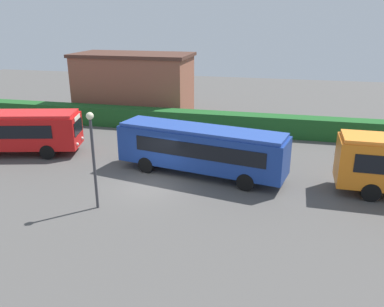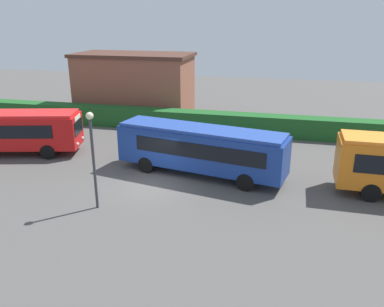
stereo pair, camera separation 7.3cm
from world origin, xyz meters
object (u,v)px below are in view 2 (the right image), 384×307
(person_right, at_px, (175,146))
(traffic_cone, at_px, (338,150))
(lamppost, at_px, (93,149))
(person_center, at_px, (40,131))
(bus_blue, at_px, (201,148))
(bus_red, at_px, (7,130))
(person_far, at_px, (241,148))

(person_right, bearing_deg, traffic_cone, -1.53)
(lamppost, bearing_deg, person_right, 76.73)
(person_center, height_order, person_right, person_right)
(bus_blue, relative_size, person_right, 6.02)
(bus_red, bearing_deg, person_far, -6.57)
(bus_red, bearing_deg, lamppost, -46.77)
(traffic_cone, bearing_deg, lamppost, -138.14)
(person_right, xyz_separation_m, person_far, (4.37, 0.51, -0.02))
(bus_red, xyz_separation_m, person_far, (15.94, 2.23, -0.81))
(person_center, distance_m, person_far, 15.26)
(bus_red, relative_size, traffic_cone, 17.00)
(person_right, bearing_deg, person_far, -12.97)
(person_right, bearing_deg, bus_red, 168.88)
(person_right, xyz_separation_m, lamppost, (-1.85, -7.85, 2.20))
(bus_blue, relative_size, traffic_cone, 17.60)
(traffic_cone, bearing_deg, person_center, -173.28)
(bus_red, distance_m, person_right, 11.72)
(bus_blue, xyz_separation_m, traffic_cone, (8.59, 5.91, -1.42))
(bus_red, distance_m, lamppost, 11.57)
(person_center, relative_size, person_right, 0.98)
(bus_blue, relative_size, lamppost, 2.14)
(person_center, bearing_deg, traffic_cone, 33.70)
(person_center, xyz_separation_m, lamppost, (9.03, -8.83, 2.23))
(lamppost, bearing_deg, bus_blue, 53.05)
(person_right, xyz_separation_m, traffic_cone, (10.86, 3.54, -0.63))
(bus_blue, height_order, person_center, bus_blue)
(person_far, height_order, lamppost, lamppost)
(bus_red, distance_m, traffic_cone, 23.08)
(person_center, height_order, lamppost, lamppost)
(person_right, distance_m, person_far, 4.40)
(bus_blue, distance_m, traffic_cone, 10.52)
(traffic_cone, bearing_deg, bus_blue, -145.47)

